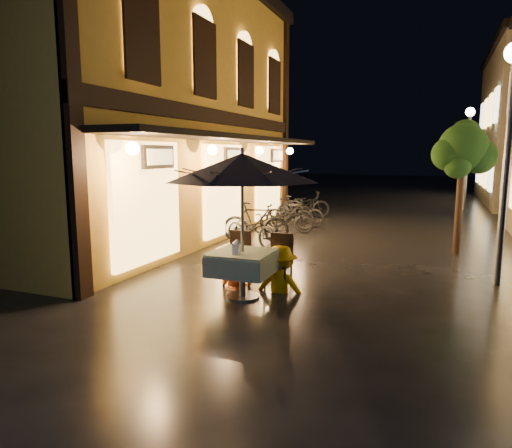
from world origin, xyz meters
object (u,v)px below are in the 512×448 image
at_px(cafe_table, 243,263).
at_px(bicycle_0, 251,229).
at_px(streetlamp_near, 510,121).
at_px(table_lantern, 237,246).
at_px(person_orange, 236,248).
at_px(person_yellow, 281,247).
at_px(patio_umbrella, 242,167).

distance_m(cafe_table, bicycle_0, 4.19).
bearing_deg(cafe_table, streetlamp_near, 30.68).
relative_size(streetlamp_near, table_lantern, 16.92).
bearing_deg(cafe_table, person_orange, 123.21).
bearing_deg(person_yellow, streetlamp_near, -158.00).
bearing_deg(patio_umbrella, table_lantern, -90.00).
bearing_deg(patio_umbrella, streetlamp_near, 30.68).
bearing_deg(patio_umbrella, person_yellow, 52.25).
relative_size(streetlamp_near, patio_umbrella, 1.70).
relative_size(person_orange, person_yellow, 0.91).
height_order(cafe_table, table_lantern, table_lantern).
distance_m(person_yellow, bicycle_0, 3.86).
relative_size(patio_umbrella, person_orange, 1.76).
height_order(table_lantern, person_yellow, person_yellow).
bearing_deg(person_orange, bicycle_0, -56.08).
bearing_deg(streetlamp_near, patio_umbrella, -149.32).
bearing_deg(streetlamp_near, cafe_table, -149.32).
bearing_deg(table_lantern, patio_umbrella, 90.00).
bearing_deg(person_orange, person_yellow, -159.98).
distance_m(table_lantern, person_orange, 0.87).
bearing_deg(cafe_table, patio_umbrella, 26.57).
height_order(streetlamp_near, table_lantern, streetlamp_near).
bearing_deg(table_lantern, bicycle_0, 109.26).
bearing_deg(patio_umbrella, bicycle_0, 110.30).
relative_size(streetlamp_near, person_orange, 2.98).
distance_m(patio_umbrella, table_lantern, 1.25).
bearing_deg(cafe_table, bicycle_0, 110.30).
relative_size(patio_umbrella, table_lantern, 9.97).
distance_m(patio_umbrella, bicycle_0, 4.52).
xyz_separation_m(patio_umbrella, person_orange, (-0.35, 0.54, -1.44)).
bearing_deg(person_orange, patio_umbrella, 139.13).
bearing_deg(streetlamp_near, table_lantern, -146.96).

